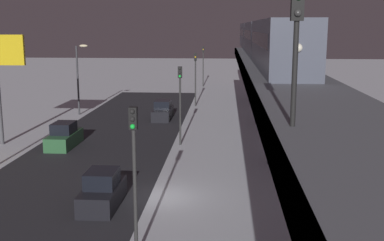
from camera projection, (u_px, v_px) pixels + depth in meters
ground_plane at (160, 197)px, 27.02m from camera, size 240.00×240.00×0.00m
avenue_asphalt at (55, 194)px, 27.44m from camera, size 11.00×86.52×0.01m
elevated_railway at (293, 100)px, 25.42m from camera, size 5.00×86.52×6.58m
subway_train at (260, 38)px, 51.49m from camera, size 2.94×55.47×3.40m
rail_signal at (296, 34)px, 13.72m from camera, size 0.36×0.41×4.00m
sedan_black at (163, 111)px, 49.84m from camera, size 1.91×4.75×1.97m
sedan_black_2 at (102, 192)px, 25.57m from camera, size 1.80×4.16×1.97m
sedan_green at (64, 137)px, 38.30m from camera, size 1.80×4.50×1.97m
traffic_light_near at (134, 161)px, 19.16m from camera, size 0.32×0.44×6.40m
traffic_light_mid at (180, 94)px, 38.12m from camera, size 0.32×0.44×6.40m
traffic_light_far at (195, 72)px, 57.09m from camera, size 0.32×0.44×6.40m
traffic_light_distant at (203, 60)px, 76.05m from camera, size 0.32×0.44×6.40m
street_lamp_far at (79, 71)px, 51.39m from camera, size 1.35×0.44×7.65m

